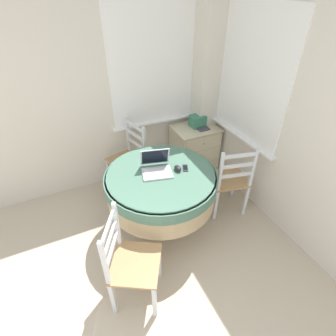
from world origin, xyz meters
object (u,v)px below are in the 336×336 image
Objects in this scene: storage_box at (198,121)px; book_on_cabinet at (201,127)px; laptop at (156,167)px; computer_mouse at (178,168)px; dining_chair_near_right_window at (229,180)px; dining_chair_camera_near at (130,262)px; corner_cabinet at (194,149)px; round_dining_table at (161,185)px; cell_phone at (185,168)px; dining_chair_near_back_window at (129,159)px.

storage_box reaches higher than book_on_cabinet.
laptop is 3.56× the size of computer_mouse.
dining_chair_camera_near is (-1.38, -0.55, 0.00)m from dining_chair_near_right_window.
computer_mouse is at bearing 174.92° from dining_chair_near_right_window.
dining_chair_near_right_window is at bearing -94.28° from corner_cabinet.
round_dining_table reaches higher than book_on_cabinet.
storage_box is at bearing 45.23° from dining_chair_camera_near.
computer_mouse is 0.14× the size of corner_cabinet.
storage_box is (0.67, 0.90, -0.00)m from cell_phone.
storage_box is (0.96, 0.82, -0.05)m from laptop.
dining_chair_near_right_window reaches higher than round_dining_table.
dining_chair_near_back_window is at bearing 72.29° from dining_chair_camera_near.
cell_phone is 1.12m from storage_box.
book_on_cabinet is (1.51, 1.45, 0.25)m from dining_chair_camera_near.
laptop is 0.38× the size of dining_chair_camera_near.
laptop is at bearing 114.61° from round_dining_table.
book_on_cabinet is (0.98, 0.76, -0.11)m from laptop.
cell_phone is at bearing -125.77° from corner_cabinet.
laptop is 0.38× the size of dining_chair_near_back_window.
dining_chair_camera_near is at bearing -131.48° from round_dining_table.
storage_box is (1.49, 1.50, 0.31)m from dining_chair_camera_near.
dining_chair_camera_near is at bearing -134.77° from storage_box.
book_on_cabinet is (0.95, 0.82, 0.09)m from round_dining_table.
dining_chair_near_right_window reaches higher than storage_box.
dining_chair_near_right_window is 0.94m from corner_cabinet.
corner_cabinet is at bearing 85.72° from dining_chair_near_right_window.
storage_box is at bearing 43.06° from round_dining_table.
dining_chair_near_back_window reaches higher than storage_box.
dining_chair_camera_near reaches higher than round_dining_table.
cell_phone is 1.16m from corner_cabinet.
book_on_cabinet is at bearing -24.00° from corner_cabinet.
dining_chair_near_right_window reaches higher than book_on_cabinet.
round_dining_table is 5.84× the size of storage_box.
cell_phone is at bearing -6.19° from round_dining_table.
computer_mouse is 0.96m from dining_chair_near_back_window.
cell_phone is at bearing -126.64° from storage_box.
round_dining_table is at bearing 171.19° from computer_mouse.
dining_chair_near_back_window is (-0.09, 0.84, -0.16)m from round_dining_table.
book_on_cabinet is at bearing 81.78° from dining_chair_near_right_window.
dining_chair_near_right_window is (0.82, -0.08, -0.16)m from round_dining_table.
dining_chair_camera_near is at bearing -158.42° from dining_chair_near_right_window.
laptop is at bearing 158.23° from computer_mouse.
computer_mouse is 0.73m from dining_chair_near_right_window.
dining_chair_near_right_window is at bearing -5.75° from cell_phone.
corner_cabinet is (1.45, 1.48, -0.11)m from dining_chair_camera_near.
laptop reaches higher than dining_chair_near_back_window.
laptop is 1.79× the size of storage_box.
laptop is 1.26m from storage_box.
round_dining_table is 0.84m from dining_chair_near_right_window.
round_dining_table is 0.85m from dining_chair_near_back_window.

